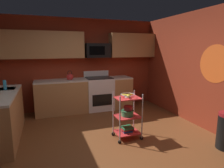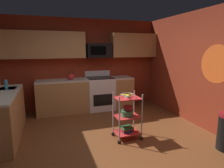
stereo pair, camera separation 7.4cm
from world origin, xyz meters
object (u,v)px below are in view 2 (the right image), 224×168
at_px(fruit_bowl, 127,95).
at_px(dish_soap_bottle, 6,85).
at_px(rolling_cart, 127,116).
at_px(oven_range, 100,93).
at_px(mixing_bowl_large, 127,113).
at_px(microwave, 99,51).
at_px(kettle, 71,77).
at_px(book_stack, 127,129).
at_px(mixing_bowl_small, 128,108).

relative_size(fruit_bowl, dish_soap_bottle, 1.36).
relative_size(rolling_cart, dish_soap_bottle, 4.57).
bearing_deg(dish_soap_bottle, rolling_cart, -26.28).
relative_size(oven_range, mixing_bowl_large, 4.37).
height_order(microwave, mixing_bowl_large, microwave).
height_order(microwave, kettle, microwave).
bearing_deg(dish_soap_bottle, book_stack, -26.28).
height_order(oven_range, rolling_cart, oven_range).
xyz_separation_m(rolling_cart, dish_soap_bottle, (-2.26, 1.12, 0.57)).
relative_size(rolling_cart, book_stack, 4.02).
height_order(book_stack, kettle, kettle).
height_order(oven_range, kettle, kettle).
height_order(mixing_bowl_small, kettle, kettle).
xyz_separation_m(mixing_bowl_large, kettle, (-0.83, 1.99, 0.48)).
distance_m(rolling_cart, book_stack, 0.27).
distance_m(book_stack, kettle, 2.30).
distance_m(fruit_bowl, mixing_bowl_large, 0.36).
height_order(microwave, dish_soap_bottle, microwave).
bearing_deg(mixing_bowl_small, rolling_cart, 177.72).
xyz_separation_m(fruit_bowl, dish_soap_bottle, (-2.26, 1.12, 0.14)).
bearing_deg(microwave, mixing_bowl_small, -89.36).
xyz_separation_m(mixing_bowl_small, book_stack, (-0.01, 0.00, -0.43)).
xyz_separation_m(rolling_cart, fruit_bowl, (-0.00, 0.00, 0.43)).
distance_m(book_stack, dish_soap_bottle, 2.66).
height_order(book_stack, dish_soap_bottle, dish_soap_bottle).
height_order(oven_range, book_stack, oven_range).
relative_size(microwave, rolling_cart, 0.77).
bearing_deg(book_stack, mixing_bowl_small, -2.28).
bearing_deg(dish_soap_bottle, oven_range, 21.19).
distance_m(rolling_cart, dish_soap_bottle, 2.59).
bearing_deg(mixing_bowl_small, book_stack, 177.72).
relative_size(mixing_bowl_small, book_stack, 0.80).
height_order(mixing_bowl_large, book_stack, mixing_bowl_large).
bearing_deg(mixing_bowl_small, oven_range, 90.66).
distance_m(fruit_bowl, mixing_bowl_small, 0.26).
distance_m(oven_range, dish_soap_bottle, 2.48).
bearing_deg(book_stack, dish_soap_bottle, 153.72).
bearing_deg(fruit_bowl, oven_range, 90.24).
bearing_deg(rolling_cart, book_stack, 90.00).
bearing_deg(rolling_cart, microwave, 90.24).
bearing_deg(rolling_cart, oven_range, 90.24).
relative_size(kettle, dish_soap_bottle, 1.32).
xyz_separation_m(oven_range, book_stack, (0.01, -1.99, -0.29)).
relative_size(microwave, book_stack, 3.08).
bearing_deg(microwave, book_stack, -89.76).
relative_size(mixing_bowl_large, book_stack, 1.11).
xyz_separation_m(oven_range, mixing_bowl_large, (0.01, -1.99, 0.04)).
distance_m(microwave, mixing_bowl_large, 2.40).
distance_m(microwave, dish_soap_bottle, 2.55).
relative_size(oven_range, book_stack, 4.84).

